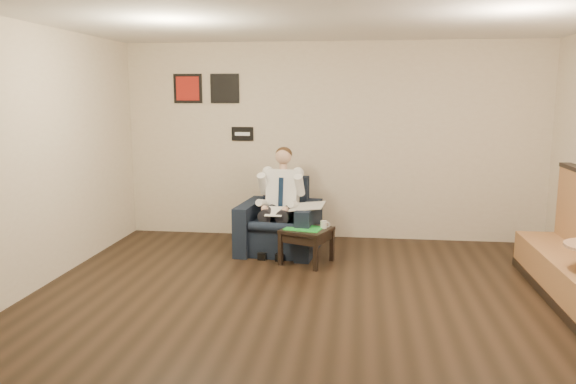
# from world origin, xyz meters

# --- Properties ---
(ground) EXTENTS (6.00, 6.00, 0.00)m
(ground) POSITION_xyz_m (0.00, 0.00, 0.00)
(ground) COLOR black
(ground) RESTS_ON ground
(wall_back) EXTENTS (6.00, 0.02, 2.80)m
(wall_back) POSITION_xyz_m (0.00, 3.00, 1.40)
(wall_back) COLOR beige
(wall_back) RESTS_ON ground
(wall_front) EXTENTS (6.00, 0.02, 2.80)m
(wall_front) POSITION_xyz_m (0.00, -3.00, 1.40)
(wall_front) COLOR beige
(wall_front) RESTS_ON ground
(wall_left) EXTENTS (0.02, 6.00, 2.80)m
(wall_left) POSITION_xyz_m (-3.00, 0.00, 1.40)
(wall_left) COLOR beige
(wall_left) RESTS_ON ground
(ceiling) EXTENTS (6.00, 6.00, 0.02)m
(ceiling) POSITION_xyz_m (0.00, 0.00, 2.80)
(ceiling) COLOR white
(ceiling) RESTS_ON wall_back
(seating_sign) EXTENTS (0.32, 0.02, 0.20)m
(seating_sign) POSITION_xyz_m (-1.30, 2.98, 1.50)
(seating_sign) COLOR black
(seating_sign) RESTS_ON wall_back
(art_print_left) EXTENTS (0.42, 0.03, 0.42)m
(art_print_left) POSITION_xyz_m (-2.10, 2.98, 2.15)
(art_print_left) COLOR #AD1E15
(art_print_left) RESTS_ON wall_back
(art_print_right) EXTENTS (0.42, 0.03, 0.42)m
(art_print_right) POSITION_xyz_m (-1.55, 2.98, 2.15)
(art_print_right) COLOR black
(art_print_right) RESTS_ON wall_back
(armchair) EXTENTS (1.09, 1.09, 0.96)m
(armchair) POSITION_xyz_m (-0.64, 2.13, 0.48)
(armchair) COLOR black
(armchair) RESTS_ON ground
(seated_man) EXTENTS (0.72, 1.00, 1.31)m
(seated_man) POSITION_xyz_m (-0.65, 2.01, 0.66)
(seated_man) COLOR white
(seated_man) RESTS_ON armchair
(lap_papers) EXTENTS (0.23, 0.32, 0.01)m
(lap_papers) POSITION_xyz_m (-0.66, 1.91, 0.59)
(lap_papers) COLOR white
(lap_papers) RESTS_ON seated_man
(newspaper) EXTENTS (0.44, 0.54, 0.01)m
(newspaper) POSITION_xyz_m (-0.25, 1.99, 0.65)
(newspaper) COLOR silver
(newspaper) RESTS_ON armchair
(side_table) EXTENTS (0.69, 0.69, 0.44)m
(side_table) POSITION_xyz_m (-0.23, 1.65, 0.22)
(side_table) COLOR black
(side_table) RESTS_ON ground
(green_folder) EXTENTS (0.50, 0.40, 0.01)m
(green_folder) POSITION_xyz_m (-0.26, 1.64, 0.44)
(green_folder) COLOR #2BDA41
(green_folder) RESTS_ON side_table
(coffee_mug) EXTENTS (0.10, 0.10, 0.09)m
(coffee_mug) POSITION_xyz_m (-0.02, 1.70, 0.48)
(coffee_mug) COLOR white
(coffee_mug) RESTS_ON side_table
(smartphone) EXTENTS (0.15, 0.13, 0.01)m
(smartphone) POSITION_xyz_m (-0.13, 1.78, 0.44)
(smartphone) COLOR black
(smartphone) RESTS_ON side_table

